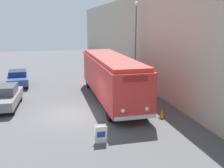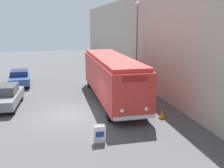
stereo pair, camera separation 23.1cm
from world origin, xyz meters
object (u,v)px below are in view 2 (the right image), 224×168
Objects in this scene: vintage_bus at (112,76)px; sign_board at (99,134)px; traffic_cone at (162,114)px; parked_car_near at (5,96)px; streetlamp at (137,34)px; parked_car_mid at (20,78)px.

vintage_bus reaches higher than sign_board.
vintage_bus reaches higher than traffic_cone.
sign_board is 4.83m from traffic_cone.
sign_board is at bearing -48.76° from parked_car_near.
streetlamp is 12.75× the size of traffic_cone.
vintage_bus is at bearing 4.19° from parked_car_near.
sign_board is 1.53× the size of traffic_cone.
parked_car_mid is (-7.18, 6.39, -1.12)m from vintage_bus.
streetlamp is 11.97m from parked_car_near.
streetlamp reaches higher than parked_car_near.
parked_car_mid is (0.22, 6.49, -0.06)m from parked_car_near.
traffic_cone is at bearing -21.56° from parked_car_near.
parked_car_near reaches higher than parked_car_mid.
parked_car_near is 1.05× the size of parked_car_mid.
streetlamp is at bearing 63.76° from sign_board.
sign_board is 8.57m from parked_car_near.
vintage_bus is 2.63× the size of parked_car_mid.
vintage_bus is 2.51× the size of parked_car_near.
streetlamp is at bearing 51.12° from vintage_bus.
traffic_cone is (-1.11, -8.44, -4.40)m from streetlamp.
sign_board is at bearing -150.81° from traffic_cone.
vintage_bus reaches higher than parked_car_near.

